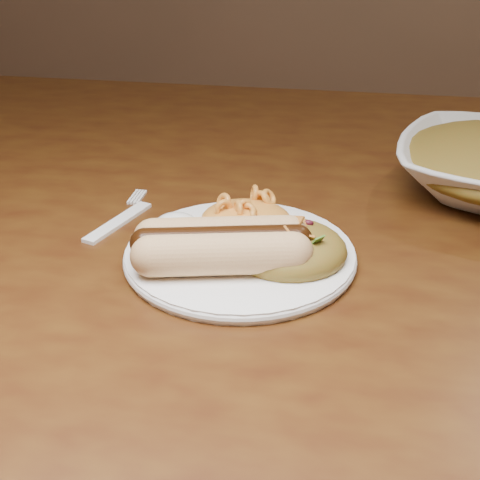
# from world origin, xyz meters

# --- Properties ---
(table) EXTENTS (1.60, 0.90, 0.75)m
(table) POSITION_xyz_m (0.00, 0.00, 0.66)
(table) COLOR #4B2C0D
(table) RESTS_ON floor
(plate) EXTENTS (0.26, 0.26, 0.01)m
(plate) POSITION_xyz_m (0.06, -0.15, 0.76)
(plate) COLOR white
(plate) RESTS_ON table
(hotdog) EXTENTS (0.14, 0.09, 0.04)m
(hotdog) POSITION_xyz_m (0.05, -0.18, 0.78)
(hotdog) COLOR #FAE094
(hotdog) RESTS_ON plate
(mac_and_cheese) EXTENTS (0.12, 0.11, 0.03)m
(mac_and_cheese) POSITION_xyz_m (0.06, -0.09, 0.78)
(mac_and_cheese) COLOR gold
(mac_and_cheese) RESTS_ON plate
(sour_cream) EXTENTS (0.06, 0.06, 0.03)m
(sour_cream) POSITION_xyz_m (-0.01, -0.13, 0.78)
(sour_cream) COLOR white
(sour_cream) RESTS_ON plate
(taco_salad) EXTENTS (0.11, 0.10, 0.05)m
(taco_salad) POSITION_xyz_m (0.10, -0.15, 0.78)
(taco_salad) COLOR #9C3E13
(taco_salad) RESTS_ON plate
(fork) EXTENTS (0.06, 0.13, 0.00)m
(fork) POSITION_xyz_m (-0.08, -0.10, 0.75)
(fork) COLOR white
(fork) RESTS_ON table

